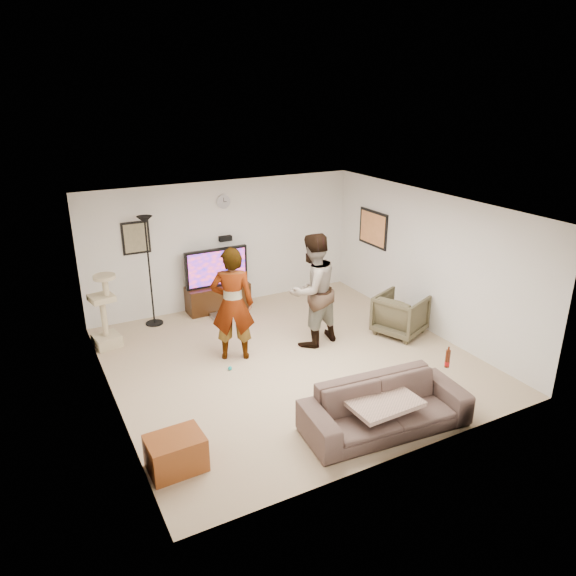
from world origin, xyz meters
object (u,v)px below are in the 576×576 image
sofa (385,407)px  armchair (400,314)px  person_right (312,290)px  side_table (176,453)px  beer_bottle (448,359)px  tv_stand (218,297)px  cat_tree (103,311)px  floor_lamp (150,272)px  tv (217,267)px  person_left (233,304)px

sofa → armchair: bearing=52.5°
person_right → side_table: 3.74m
beer_bottle → sofa: bearing=180.0°
tv_stand → cat_tree: (-2.25, -0.61, 0.39)m
cat_tree → side_table: (0.13, -3.61, -0.43)m
cat_tree → sofa: (2.74, -4.09, -0.33)m
tv_stand → floor_lamp: bearing=-176.6°
beer_bottle → floor_lamp: bearing=121.1°
cat_tree → sofa: size_ratio=0.60×
sofa → side_table: (-2.61, 0.48, -0.10)m
side_table → tv: bearing=63.3°
tv → cat_tree: cat_tree is taller
tv_stand → side_table: size_ratio=1.94×
floor_lamp → sofa: size_ratio=0.95×
armchair → floor_lamp: bearing=34.1°
tv → sofa: 4.76m
floor_lamp → tv_stand: bearing=3.4°
person_right → sofa: size_ratio=0.90×
tv_stand → cat_tree: size_ratio=0.96×
tv_stand → cat_tree: 2.37m
tv_stand → tv: 0.63m
floor_lamp → side_table: size_ratio=3.21×
person_right → armchair: bearing=152.0°
sofa → armchair: armchair is taller
armchair → person_left: bearing=56.8°
floor_lamp → cat_tree: size_ratio=1.58×
tv → beer_bottle: bearing=-72.4°
sofa → side_table: bearing=174.6°
tv_stand → side_table: tv_stand is taller
floor_lamp → cat_tree: (-0.95, -0.53, -0.38)m
person_right → sofa: person_right is taller
person_right → side_table: person_right is taller
person_left → cat_tree: bearing=-14.6°
cat_tree → person_left: bearing=-38.1°
tv_stand → sofa: (0.49, -4.70, 0.06)m
person_left → side_table: size_ratio=2.93×
person_right → beer_bottle: person_right is taller
beer_bottle → side_table: size_ratio=0.39×
cat_tree → person_right: person_right is taller
floor_lamp → beer_bottle: floor_lamp is taller
tv → sofa: tv is taller
armchair → cat_tree: bearing=45.0°
tv_stand → person_left: bearing=-103.6°
tv → floor_lamp: (-1.30, -0.08, 0.14)m
person_left → armchair: size_ratio=2.33×
floor_lamp → person_left: bearing=-66.8°
person_right → side_table: (-3.02, -2.08, -0.76)m
tv → beer_bottle: tv is taller
person_right → armchair: person_right is taller
tv_stand → tv: bearing=0.0°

